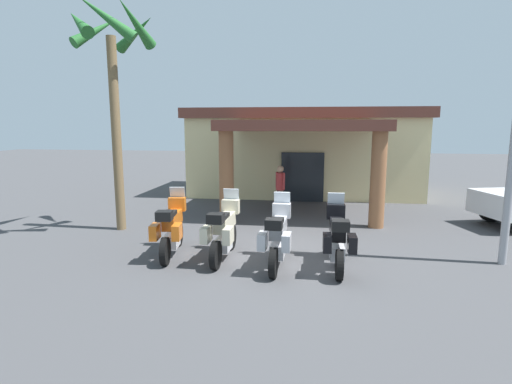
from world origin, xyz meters
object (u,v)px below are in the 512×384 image
at_px(motorcycle_cream, 223,231).
at_px(pedestrian, 280,186).
at_px(motel_building, 304,150).
at_px(motorcycle_silver, 278,237).
at_px(motorcycle_black, 337,238).
at_px(motorcycle_orange, 171,228).
at_px(palm_tree_roadside, 112,59).

relative_size(motorcycle_cream, pedestrian, 1.24).
xyz_separation_m(motel_building, motorcycle_silver, (-0.15, -10.50, -1.36)).
height_order(motorcycle_cream, motorcycle_silver, same).
relative_size(motel_building, motorcycle_cream, 4.91).
height_order(motorcycle_cream, pedestrian, pedestrian).
bearing_deg(motorcycle_black, motel_building, 4.93).
bearing_deg(motorcycle_cream, motel_building, -7.75).
bearing_deg(motel_building, pedestrian, -98.89).
bearing_deg(motorcycle_orange, palm_tree_roadside, 40.37).
relative_size(motorcycle_silver, motorcycle_black, 1.00).
height_order(motorcycle_silver, palm_tree_roadside, palm_tree_roadside).
xyz_separation_m(motorcycle_orange, pedestrian, (2.21, 5.22, 0.34)).
bearing_deg(pedestrian, palm_tree_roadside, -6.54).
relative_size(motorcycle_cream, motorcycle_black, 1.00).
bearing_deg(motorcycle_silver, palm_tree_roadside, 64.87).
relative_size(motorcycle_black, palm_tree_roadside, 0.33).
distance_m(motorcycle_orange, palm_tree_roadside, 5.52).
height_order(motorcycle_black, pedestrian, pedestrian).
distance_m(motorcycle_cream, pedestrian, 5.38).
bearing_deg(motorcycle_black, motorcycle_cream, 83.82).
height_order(pedestrian, palm_tree_roadside, palm_tree_roadside).
distance_m(motorcycle_black, pedestrian, 5.82).
xyz_separation_m(motorcycle_orange, motorcycle_black, (4.06, -0.29, 0.00)).
bearing_deg(motorcycle_black, motorcycle_orange, 84.24).
bearing_deg(motorcycle_cream, motorcycle_black, -93.89).
relative_size(motorcycle_silver, pedestrian, 1.24).
relative_size(motorcycle_orange, motorcycle_black, 1.00).
distance_m(motorcycle_silver, motorcycle_black, 1.36).
distance_m(pedestrian, palm_tree_roadside, 6.94).
distance_m(motorcycle_orange, motorcycle_black, 4.07).
distance_m(motel_building, motorcycle_black, 10.57).
bearing_deg(motorcycle_orange, motel_building, -24.36).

